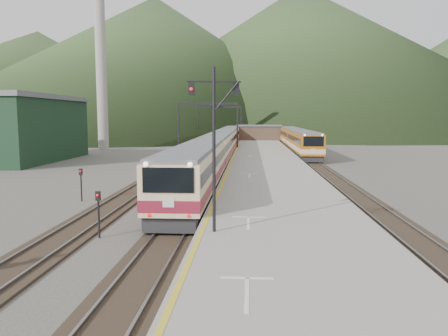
{
  "coord_description": "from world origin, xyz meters",
  "views": [
    {
      "loc": [
        3.87,
        -13.39,
        5.81
      ],
      "look_at": [
        1.91,
        18.81,
        2.0
      ],
      "focal_mm": 35.0,
      "sensor_mm": 36.0,
      "label": 1
    }
  ],
  "objects": [
    {
      "name": "track_main",
      "position": [
        0.0,
        40.0,
        0.07
      ],
      "size": [
        2.6,
        200.0,
        0.23
      ],
      "color": "black",
      "rests_on": "ground"
    },
    {
      "name": "short_signal_a",
      "position": [
        -3.37,
        6.68,
        1.46
      ],
      "size": [
        0.22,
        0.16,
        2.27
      ],
      "color": "black",
      "rests_on": "ground"
    },
    {
      "name": "short_signal_c",
      "position": [
        -7.73,
        15.57,
        1.46
      ],
      "size": [
        0.23,
        0.17,
        2.27
      ],
      "color": "black",
      "rests_on": "ground"
    },
    {
      "name": "platform",
      "position": [
        5.6,
        38.0,
        0.5
      ],
      "size": [
        8.0,
        100.0,
        1.0
      ],
      "primitive_type": "cube",
      "color": "gray",
      "rests_on": "ground"
    },
    {
      "name": "signal_mast",
      "position": [
        2.37,
        4.47,
        5.16
      ],
      "size": [
        2.19,
        0.46,
        6.81
      ],
      "color": "black",
      "rests_on": "platform"
    },
    {
      "name": "station_shed",
      "position": [
        5.6,
        78.0,
        2.57
      ],
      "size": [
        9.4,
        4.4,
        3.1
      ],
      "color": "#4D392C",
      "rests_on": "platform"
    },
    {
      "name": "gantry_near",
      "position": [
        -2.85,
        55.0,
        5.59
      ],
      "size": [
        9.55,
        0.25,
        8.0
      ],
      "color": "black",
      "rests_on": "ground"
    },
    {
      "name": "second_train",
      "position": [
        11.5,
        60.28,
        2.04
      ],
      "size": [
        2.97,
        40.43,
        3.62
      ],
      "color": "#A85D14",
      "rests_on": "track_second"
    },
    {
      "name": "short_signal_b",
      "position": [
        -3.04,
        35.54,
        1.46
      ],
      "size": [
        0.22,
        0.16,
        2.27
      ],
      "color": "black",
      "rests_on": "ground"
    },
    {
      "name": "ground",
      "position": [
        0.0,
        0.0,
        0.0
      ],
      "size": [
        400.0,
        400.0,
        0.0
      ],
      "primitive_type": "plane",
      "color": "#47423D",
      "rests_on": "ground"
    },
    {
      "name": "main_train",
      "position": [
        0.0,
        58.01,
        2.05
      ],
      "size": [
        2.99,
        102.49,
        3.65
      ],
      "color": "beige",
      "rests_on": "track_main"
    },
    {
      "name": "smokestack",
      "position": [
        -22.0,
        62.0,
        15.0
      ],
      "size": [
        1.8,
        1.8,
        30.0
      ],
      "primitive_type": "cylinder",
      "color": "#9E998E",
      "rests_on": "ground"
    },
    {
      "name": "hill_b",
      "position": [
        30.0,
        230.0,
        37.5
      ],
      "size": [
        220.0,
        220.0,
        75.0
      ],
      "primitive_type": "cone",
      "color": "#2B4720",
      "rests_on": "ground"
    },
    {
      "name": "hill_a",
      "position": [
        -40.0,
        190.0,
        30.0
      ],
      "size": [
        180.0,
        180.0,
        60.0
      ],
      "primitive_type": "cone",
      "color": "#2B4720",
      "rests_on": "ground"
    },
    {
      "name": "warehouse",
      "position": [
        -28.0,
        42.0,
        4.32
      ],
      "size": [
        14.5,
        20.5,
        8.6
      ],
      "color": "black",
      "rests_on": "ground"
    },
    {
      "name": "hill_d",
      "position": [
        -120.0,
        240.0,
        27.5
      ],
      "size": [
        200.0,
        200.0,
        55.0
      ],
      "primitive_type": "cone",
      "color": "#2B4720",
      "rests_on": "ground"
    },
    {
      "name": "track_second",
      "position": [
        11.5,
        40.0,
        0.07
      ],
      "size": [
        2.6,
        200.0,
        0.23
      ],
      "color": "black",
      "rests_on": "ground"
    },
    {
      "name": "track_far",
      "position": [
        -5.0,
        40.0,
        0.07
      ],
      "size": [
        2.6,
        200.0,
        0.23
      ],
      "color": "black",
      "rests_on": "ground"
    },
    {
      "name": "gantry_far",
      "position": [
        -2.85,
        80.0,
        5.59
      ],
      "size": [
        9.55,
        0.25,
        8.0
      ],
      "color": "black",
      "rests_on": "ground"
    }
  ]
}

